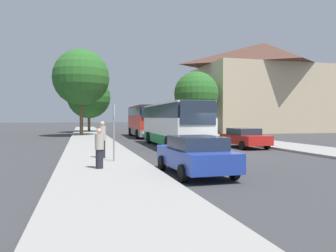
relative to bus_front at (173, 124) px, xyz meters
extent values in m
plane|color=#38383A|center=(1.15, -5.99, -1.75)|extent=(300.00, 300.00, 0.00)
cube|color=gray|center=(-5.85, -5.99, -1.67)|extent=(4.00, 120.00, 0.15)
cube|color=gray|center=(8.15, -5.99, -1.67)|extent=(4.00, 120.00, 0.15)
cube|color=#C6B28E|center=(21.73, 22.97, 3.37)|extent=(20.39, 13.50, 10.23)
pyramid|color=#513328|center=(21.73, 22.97, 10.51)|extent=(20.39, 13.50, 4.05)
cube|color=#238942|center=(0.00, 0.01, -1.12)|extent=(2.68, 11.57, 0.70)
cube|color=silver|center=(0.00, 0.01, -0.16)|extent=(2.68, 11.57, 1.22)
cube|color=#232D3D|center=(0.00, 0.01, 0.92)|extent=(2.70, 11.34, 0.95)
cube|color=silver|center=(0.00, 0.01, 1.46)|extent=(2.63, 11.34, 0.12)
cube|color=#232D3D|center=(-0.09, -5.78, 0.77)|extent=(2.25, 0.10, 1.45)
sphere|color=#F4EAC1|center=(-0.97, -5.79, -1.09)|extent=(0.24, 0.24, 0.24)
sphere|color=#F4EAC1|center=(0.78, -5.82, -1.09)|extent=(0.24, 0.24, 0.24)
cylinder|color=black|center=(-1.30, -3.43, -1.25)|extent=(0.32, 1.00, 1.00)
cylinder|color=black|center=(1.19, -3.47, -1.25)|extent=(0.32, 1.00, 1.00)
cylinder|color=black|center=(-1.19, 3.50, -1.25)|extent=(0.32, 1.00, 1.00)
cylinder|color=black|center=(1.30, 3.46, -1.25)|extent=(0.32, 1.00, 1.00)
cube|color=gray|center=(0.23, 13.10, -1.12)|extent=(2.71, 10.41, 0.70)
cube|color=red|center=(0.23, 13.10, -0.02)|extent=(2.71, 10.41, 1.51)
cube|color=#232D3D|center=(0.23, 13.10, 1.21)|extent=(2.73, 10.21, 0.95)
cube|color=red|center=(0.23, 13.10, 1.75)|extent=(2.66, 10.20, 0.12)
cube|color=#232D3D|center=(0.08, 7.90, 1.06)|extent=(2.18, 0.12, 1.45)
sphere|color=#F4EAC1|center=(-0.77, 7.90, -1.09)|extent=(0.24, 0.24, 0.24)
sphere|color=#F4EAC1|center=(0.93, 7.85, -1.09)|extent=(0.24, 0.24, 0.24)
cylinder|color=black|center=(-1.07, 10.03, -1.25)|extent=(0.33, 1.01, 1.00)
cylinder|color=black|center=(1.35, 9.96, -1.25)|extent=(0.33, 1.01, 1.00)
cylinder|color=black|center=(-0.90, 16.23, -1.25)|extent=(0.33, 1.01, 1.00)
cylinder|color=black|center=(1.52, 16.17, -1.25)|extent=(0.33, 1.01, 1.00)
cube|color=#233D9E|center=(-2.57, -12.16, -1.09)|extent=(2.02, 4.41, 0.69)
cube|color=#232D3D|center=(-2.57, -12.33, -0.50)|extent=(1.75, 2.30, 0.49)
cylinder|color=black|center=(-3.57, -10.82, -1.44)|extent=(0.21, 0.62, 0.62)
cylinder|color=black|center=(-1.63, -10.79, -1.44)|extent=(0.21, 0.62, 0.62)
cylinder|color=black|center=(-3.51, -13.53, -1.44)|extent=(0.21, 0.62, 0.62)
cylinder|color=black|center=(-1.58, -13.49, -1.44)|extent=(0.21, 0.62, 0.62)
cube|color=red|center=(4.77, -2.42, -1.11)|extent=(2.07, 4.40, 0.66)
cube|color=#232D3D|center=(4.77, -2.25, -0.55)|extent=(1.78, 2.31, 0.47)
cylinder|color=black|center=(5.78, -3.74, -1.44)|extent=(0.22, 0.63, 0.62)
cylinder|color=black|center=(3.85, -3.80, -1.44)|extent=(0.22, 0.63, 0.62)
cylinder|color=black|center=(5.70, -1.05, -1.44)|extent=(0.22, 0.63, 0.62)
cylinder|color=black|center=(3.76, -1.11, -1.44)|extent=(0.22, 0.63, 0.62)
cube|color=#B7B7BC|center=(5.08, 19.54, -1.09)|extent=(1.97, 4.33, 0.69)
cube|color=#232D3D|center=(5.08, 19.71, -0.53)|extent=(1.66, 2.28, 0.43)
cylinder|color=black|center=(5.90, 18.18, -1.44)|extent=(0.23, 0.63, 0.62)
cylinder|color=black|center=(4.13, 18.27, -1.44)|extent=(0.23, 0.63, 0.62)
cylinder|color=black|center=(6.02, 20.81, -1.44)|extent=(0.23, 0.63, 0.62)
cylinder|color=black|center=(4.25, 20.90, -1.44)|extent=(0.23, 0.63, 0.62)
cylinder|color=gray|center=(-5.33, -8.50, -0.24)|extent=(0.08, 0.08, 2.72)
cube|color=silver|center=(-5.33, -8.50, 0.77)|extent=(0.03, 0.45, 0.60)
cylinder|color=#23232D|center=(-6.12, -10.62, -1.21)|extent=(0.30, 0.30, 0.77)
cylinder|color=#B2A899|center=(-6.12, -10.62, -0.51)|extent=(0.36, 0.36, 0.64)
sphere|color=tan|center=(-6.12, -10.62, -0.08)|extent=(0.21, 0.21, 0.21)
cylinder|color=#23232D|center=(-5.78, -7.11, -1.15)|extent=(0.30, 0.30, 0.89)
cylinder|color=#B2A899|center=(-5.78, -7.11, -0.34)|extent=(0.36, 0.36, 0.74)
sphere|color=tan|center=(-5.78, -7.11, 0.16)|extent=(0.24, 0.24, 0.24)
cylinder|color=#513D23|center=(-5.60, 26.71, -0.19)|extent=(0.40, 0.40, 2.82)
sphere|color=#286023|center=(-5.60, 26.71, 3.64)|extent=(6.45, 6.45, 6.45)
cylinder|color=brown|center=(-6.74, 16.19, 0.58)|extent=(0.40, 0.40, 4.37)
sphere|color=#286023|center=(-6.74, 16.19, 5.26)|extent=(6.64, 6.64, 6.64)
cylinder|color=#47331E|center=(8.04, 16.98, -0.08)|extent=(0.40, 0.40, 3.03)
sphere|color=#286023|center=(8.04, 16.98, 3.65)|extent=(5.91, 5.91, 5.91)
camera|label=1|loc=(-6.85, -24.07, 0.44)|focal=35.00mm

